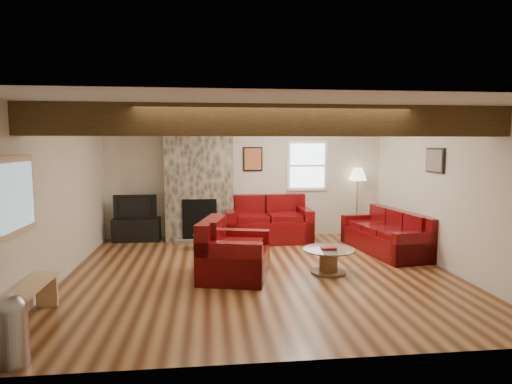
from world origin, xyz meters
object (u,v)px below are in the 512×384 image
at_px(sofa_three, 385,232).
at_px(television, 136,206).
at_px(loveseat, 267,219).
at_px(armchair_red, 235,249).
at_px(coffee_table, 328,261).
at_px(floor_lamp, 358,178).
at_px(tv_cabinet, 137,229).

bearing_deg(sofa_three, television, -115.53).
distance_m(loveseat, armchair_red, 2.53).
bearing_deg(television, loveseat, -6.29).
distance_m(armchair_red, television, 3.30).
bearing_deg(coffee_table, floor_lamp, 62.39).
xyz_separation_m(armchair_red, tv_cabinet, (-1.89, 2.69, -0.20)).
xyz_separation_m(sofa_three, armchair_red, (-2.91, -1.24, 0.06)).
distance_m(armchair_red, tv_cabinet, 3.29).
bearing_deg(television, coffee_table, -38.26).
bearing_deg(loveseat, sofa_three, -30.56).
height_order(tv_cabinet, floor_lamp, floor_lamp).
bearing_deg(coffee_table, armchair_red, -178.70).
bearing_deg(loveseat, coffee_table, -76.27).
height_order(sofa_three, coffee_table, sofa_three).
relative_size(sofa_three, floor_lamp, 1.33).
relative_size(sofa_three, coffee_table, 2.48).
distance_m(armchair_red, floor_lamp, 4.04).
bearing_deg(sofa_three, floor_lamp, 172.62).
distance_m(sofa_three, armchair_red, 3.16).
xyz_separation_m(sofa_three, floor_lamp, (-0.03, 1.47, 0.90)).
bearing_deg(floor_lamp, armchair_red, -136.70).
bearing_deg(loveseat, tv_cabinet, 172.16).
relative_size(loveseat, television, 2.02).
bearing_deg(tv_cabinet, sofa_three, -16.83).
xyz_separation_m(sofa_three, loveseat, (-2.08, 1.15, 0.08)).
bearing_deg(floor_lamp, coffee_table, -117.61).
bearing_deg(tv_cabinet, armchair_red, -54.86).
distance_m(sofa_three, television, 5.03).
xyz_separation_m(sofa_three, coffee_table, (-1.43, -1.20, -0.19)).
xyz_separation_m(tv_cabinet, floor_lamp, (4.76, 0.02, 1.04)).
relative_size(sofa_three, tv_cabinet, 2.06).
relative_size(tv_cabinet, television, 1.11).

